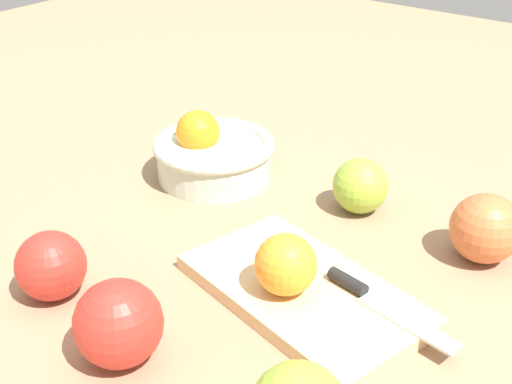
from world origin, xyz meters
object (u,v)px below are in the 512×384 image
cutting_board (304,292)px  apple_back_right (485,228)px  orange_on_board (286,265)px  bowl (212,154)px  knife (373,298)px  apple_front_left (51,266)px  apple_back_right_2 (361,186)px  apple_front_center (118,323)px

cutting_board → apple_back_right: size_ratio=3.24×
orange_on_board → bowl: bearing=144.8°
knife → cutting_board: bearing=-164.7°
apple_back_right → apple_front_left: (-0.33, -0.34, -0.00)m
orange_on_board → apple_back_right: (0.13, 0.20, -0.01)m
knife → apple_front_left: apple_front_left is taller
apple_back_right_2 → apple_back_right: bearing=-3.8°
cutting_board → knife: (0.07, 0.02, 0.01)m
cutting_board → apple_front_left: size_ratio=3.52×
orange_on_board → knife: (0.08, 0.04, -0.03)m
apple_front_left → knife: bearing=31.5°
bowl → apple_back_right: 0.38m
bowl → apple_back_right_2: bowl is taller
cutting_board → apple_back_right: 0.22m
apple_back_right → knife: bearing=-106.6°
cutting_board → apple_front_center: bearing=-115.1°
orange_on_board → knife: size_ratio=0.41×
cutting_board → knife: bearing=15.3°
orange_on_board → apple_back_right: 0.24m
apple_back_right → apple_front_left: size_ratio=1.08×
orange_on_board → cutting_board: bearing=60.0°
cutting_board → apple_back_right: (0.12, 0.18, 0.03)m
cutting_board → apple_front_center: (-0.08, -0.18, 0.03)m
cutting_board → apple_front_left: bearing=-144.0°
bowl → apple_back_right_2: 0.21m
bowl → apple_front_left: bowl is taller
apple_front_center → apple_front_left: (-0.13, 0.02, -0.00)m
apple_back_right_2 → cutting_board: bearing=-76.7°
apple_front_center → knife: bearing=52.2°
bowl → apple_front_center: size_ratio=2.03×
bowl → apple_front_center: bowl is taller
bowl → orange_on_board: 0.30m
bowl → apple_front_left: 0.31m
apple_back_right_2 → knife: bearing=-56.6°
knife → apple_back_right: (0.05, 0.17, 0.02)m
bowl → apple_back_right: size_ratio=2.10×
cutting_board → orange_on_board: size_ratio=4.05×
cutting_board → apple_back_right_2: size_ratio=3.66×
bowl → cutting_board: (0.26, -0.15, -0.03)m
knife → bowl: bearing=157.5°
apple_back_right → apple_front_left: bearing=-134.4°
cutting_board → apple_back_right: apple_back_right is taller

